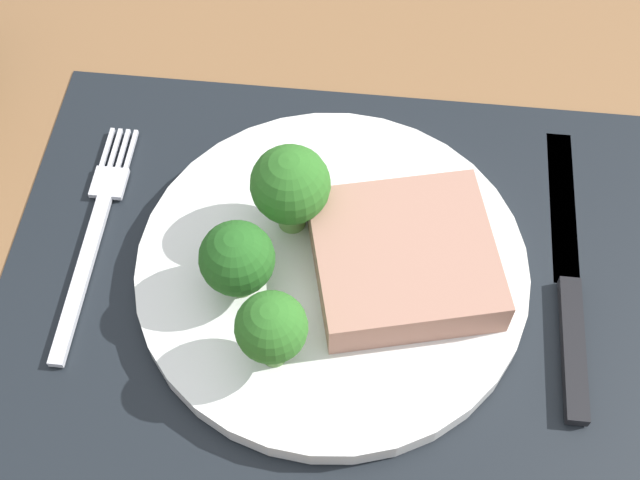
{
  "coord_description": "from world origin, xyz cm",
  "views": [
    {
      "loc": [
        2.18,
        -28.09,
        49.66
      ],
      "look_at": [
        -0.99,
        1.73,
        1.9
      ],
      "focal_mm": 47.29,
      "sensor_mm": 36.0,
      "label": 1
    }
  ],
  "objects_px": {
    "plate": "(332,269)",
    "steak": "(404,261)",
    "fork": "(94,234)",
    "knife": "(569,288)"
  },
  "relations": [
    {
      "from": "steak",
      "to": "knife",
      "type": "distance_m",
      "value": 0.12
    },
    {
      "from": "steak",
      "to": "plate",
      "type": "bearing_deg",
      "value": 177.59
    },
    {
      "from": "plate",
      "to": "fork",
      "type": "xyz_separation_m",
      "value": [
        -0.17,
        0.01,
        -0.01
      ]
    },
    {
      "from": "steak",
      "to": "fork",
      "type": "bearing_deg",
      "value": 175.66
    },
    {
      "from": "fork",
      "to": "knife",
      "type": "height_order",
      "value": "knife"
    },
    {
      "from": "plate",
      "to": "steak",
      "type": "bearing_deg",
      "value": -2.41
    },
    {
      "from": "plate",
      "to": "knife",
      "type": "height_order",
      "value": "plate"
    },
    {
      "from": "fork",
      "to": "knife",
      "type": "bearing_deg",
      "value": -4.99
    },
    {
      "from": "plate",
      "to": "knife",
      "type": "relative_size",
      "value": 1.13
    },
    {
      "from": "steak",
      "to": "knife",
      "type": "height_order",
      "value": "steak"
    }
  ]
}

